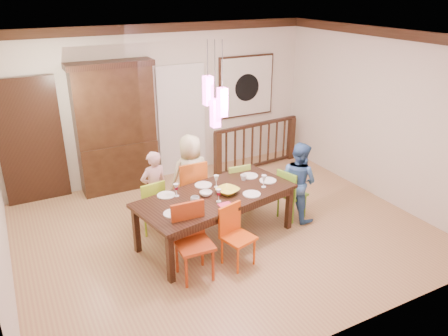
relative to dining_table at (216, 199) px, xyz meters
name	(u,v)px	position (x,y,z in m)	size (l,w,h in m)	color
floor	(224,230)	(0.22, 0.17, -0.67)	(6.00, 6.00, 0.00)	#AA7652
ceiling	(224,37)	(0.22, 0.17, 2.23)	(6.00, 6.00, 0.00)	white
wall_back	(163,103)	(0.22, 2.67, 0.78)	(6.00, 6.00, 0.00)	beige
wall_right	(378,115)	(3.22, 0.17, 0.78)	(5.00, 5.00, 0.00)	beige
crown_molding	(224,43)	(0.22, 0.17, 2.15)	(6.00, 5.00, 0.16)	black
panel_door	(31,144)	(-2.18, 2.62, 0.38)	(1.04, 0.07, 2.24)	black
white_doorway	(182,122)	(0.57, 2.63, 0.38)	(0.97, 0.05, 2.22)	silver
painting	(246,86)	(2.02, 2.63, 0.93)	(1.25, 0.06, 1.25)	black
pendant_cluster	(215,102)	(0.00, 0.00, 1.43)	(0.27, 0.21, 1.14)	#FF4CC9
dining_table	(216,199)	(0.00, 0.00, 0.00)	(2.47, 1.48, 0.75)	black
chair_far_left	(149,201)	(-0.78, 0.72, -0.19)	(0.43, 0.43, 0.85)	#A7D127
chair_far_mid	(189,184)	(-0.07, 0.82, -0.10)	(0.46, 0.46, 1.01)	#C95917
chair_far_right	(235,182)	(0.72, 0.73, -0.19)	(0.41, 0.41, 0.84)	#8DB63B
chair_near_left	(194,239)	(-0.65, -0.68, -0.11)	(0.47, 0.47, 0.99)	#9D3411
chair_near_mid	(238,233)	(-0.02, -0.71, -0.19)	(0.47, 0.47, 0.84)	#DA4F0F
chair_end_right	(293,190)	(1.39, 0.04, -0.19)	(0.47, 0.47, 0.84)	#6AA429
china_hutch	(116,127)	(-0.77, 2.46, 0.50)	(1.48, 0.46, 2.34)	black
balustrade	(256,145)	(1.99, 2.12, -0.17)	(2.00, 0.26, 0.96)	black
person_far_left	(154,188)	(-0.63, 0.88, -0.07)	(0.44, 0.29, 1.22)	beige
person_far_mid	(191,176)	(0.00, 0.91, 0.01)	(0.67, 0.43, 1.37)	beige
person_end_right	(299,181)	(1.46, -0.01, -0.03)	(0.63, 0.49, 1.29)	#38629F
serving_bowl	(228,191)	(0.16, -0.06, 0.11)	(0.31, 0.31, 0.08)	yellow
small_bowl	(206,194)	(-0.15, 0.02, 0.10)	(0.18, 0.18, 0.06)	white
cup_left	(195,200)	(-0.38, -0.12, 0.12)	(0.12, 0.12, 0.10)	silver
cup_right	(244,178)	(0.59, 0.23, 0.12)	(0.10, 0.10, 0.09)	silver
plate_far_left	(166,195)	(-0.65, 0.28, 0.08)	(0.26, 0.26, 0.01)	white
plate_far_mid	(203,185)	(-0.04, 0.34, 0.08)	(0.26, 0.26, 0.01)	white
plate_far_right	(250,176)	(0.75, 0.32, 0.08)	(0.26, 0.26, 0.01)	white
plate_near_left	(173,213)	(-0.76, -0.27, 0.08)	(0.26, 0.26, 0.01)	white
plate_near_mid	(252,194)	(0.45, -0.26, 0.08)	(0.26, 0.26, 0.01)	white
plate_end_right	(268,181)	(0.91, 0.03, 0.08)	(0.26, 0.26, 0.01)	white
wine_glass_a	(176,190)	(-0.53, 0.20, 0.17)	(0.08, 0.08, 0.19)	#590C19
wine_glass_b	(216,181)	(0.11, 0.20, 0.17)	(0.08, 0.08, 0.19)	silver
wine_glass_c	(219,195)	(-0.07, -0.23, 0.17)	(0.08, 0.08, 0.19)	#590C19
wine_glass_d	(264,181)	(0.73, -0.12, 0.17)	(0.08, 0.08, 0.19)	silver
napkin	(225,205)	(-0.05, -0.38, 0.08)	(0.18, 0.14, 0.01)	#D83359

